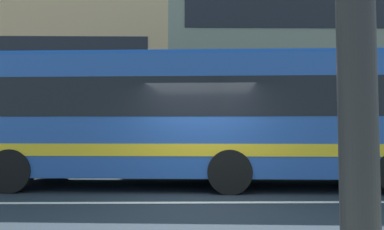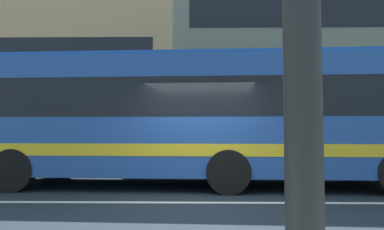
{
  "view_description": "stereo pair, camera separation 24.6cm",
  "coord_description": "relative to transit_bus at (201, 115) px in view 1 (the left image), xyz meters",
  "views": [
    {
      "loc": [
        -0.29,
        -6.72,
        1.41
      ],
      "look_at": [
        -0.17,
        1.83,
        1.82
      ],
      "focal_mm": 31.56,
      "sensor_mm": 36.0,
      "label": 1
    },
    {
      "loc": [
        -0.04,
        -6.72,
        1.41
      ],
      "look_at": [
        -0.17,
        1.83,
        1.82
      ],
      "focal_mm": 31.56,
      "sensor_mm": 36.0,
      "label": 2
    }
  ],
  "objects": [
    {
      "name": "transit_bus",
      "position": [
        0.0,
        0.0,
        0.0
      ],
      "size": [
        10.81,
        3.04,
        3.31
      ],
      "color": "#234A95",
      "rests_on": "ground_plane"
    },
    {
      "name": "lane_centre_line",
      "position": [
        -0.07,
        -2.05,
        -1.82
      ],
      "size": [
        60.0,
        0.16,
        0.01
      ],
      "primitive_type": "cube",
      "color": "silver",
      "rests_on": "ground_plane"
    },
    {
      "name": "ground_plane",
      "position": [
        -0.07,
        -2.05,
        -1.82
      ],
      "size": [
        160.0,
        160.0,
        0.0
      ],
      "primitive_type": "plane",
      "color": "#1E272F"
    },
    {
      "name": "hedge_row_far",
      "position": [
        3.73,
        3.31,
        -1.4
      ],
      "size": [
        19.68,
        1.1,
        0.86
      ],
      "primitive_type": "cube",
      "color": "#194617",
      "rests_on": "ground_plane"
    },
    {
      "name": "apartment_block_right",
      "position": [
        9.21,
        12.57,
        5.11
      ],
      "size": [
        21.09,
        9.04,
        13.87
      ],
      "color": "gray",
      "rests_on": "ground_plane"
    }
  ]
}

